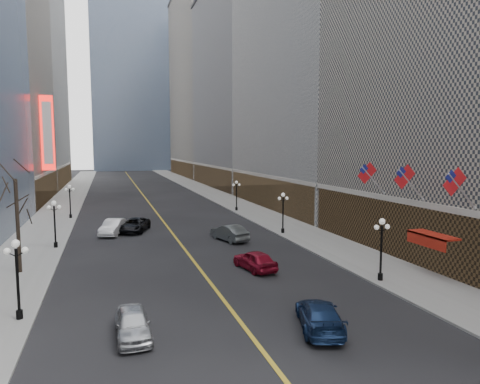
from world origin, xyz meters
TOP-DOWN VIEW (x-y plane):
  - sidewalk_east at (14.00, 70.00)m, footprint 6.00×230.00m
  - sidewalk_west at (-14.00, 70.00)m, footprint 6.00×230.00m
  - lane_line at (0.00, 80.00)m, footprint 0.25×200.00m
  - bldg_east_c at (29.88, 106.00)m, footprint 26.60×40.60m
  - bldg_east_d at (29.90, 149.00)m, footprint 26.60×46.60m
  - bldg_west_d at (-29.92, 121.00)m, footprint 26.60×38.60m
  - streetlamp_east_1 at (11.80, 30.00)m, footprint 1.26×0.44m
  - streetlamp_east_2 at (11.80, 48.00)m, footprint 1.26×0.44m
  - streetlamp_east_3 at (11.80, 66.00)m, footprint 1.26×0.44m
  - streetlamp_west_1 at (-11.80, 30.00)m, footprint 1.26×0.44m
  - streetlamp_west_2 at (-11.80, 48.00)m, footprint 1.26×0.44m
  - streetlamp_west_3 at (-11.80, 66.00)m, footprint 1.26×0.44m
  - flag_3 at (15.31, 27.00)m, footprint 2.87×0.12m
  - flag_4 at (15.31, 32.00)m, footprint 2.87×0.12m
  - flag_5 at (15.31, 37.00)m, footprint 2.87×0.12m
  - awning_c at (16.11, 30.00)m, footprint 1.40×4.00m
  - theatre_marquee at (-15.88, 80.00)m, footprint 2.00×0.55m
  - tree_west_far at (-13.50, 40.00)m, footprint 3.60×3.60m
  - car_nb_near at (-5.84, 26.03)m, footprint 1.83×4.35m
  - car_nb_mid at (-6.40, 53.43)m, footprint 3.37×5.50m
  - car_nb_far at (-4.01, 54.36)m, footprint 4.29×6.14m
  - car_sb_near at (3.80, 24.12)m, footprint 3.60×5.61m
  - car_sb_mid at (4.16, 35.69)m, footprint 2.75×4.92m
  - car_sb_far at (5.13, 46.54)m, footprint 3.20×5.39m

SIDE VIEW (x-z plane):
  - lane_line at x=0.00m, z-range 0.00..0.02m
  - sidewalk_east at x=14.00m, z-range 0.00..0.15m
  - sidewalk_west at x=-14.00m, z-range 0.00..0.15m
  - car_nb_near at x=-5.84m, z-range 0.00..1.47m
  - car_sb_near at x=3.80m, z-range 0.00..1.51m
  - car_nb_far at x=-4.01m, z-range 0.00..1.56m
  - car_sb_mid at x=4.16m, z-range 0.00..1.58m
  - car_sb_far at x=5.13m, z-range 0.00..1.68m
  - car_nb_mid at x=-6.40m, z-range 0.00..1.71m
  - streetlamp_east_1 at x=11.80m, z-range 0.64..5.16m
  - streetlamp_east_2 at x=11.80m, z-range 0.64..5.16m
  - streetlamp_east_3 at x=11.80m, z-range 0.64..5.16m
  - streetlamp_west_1 at x=-11.80m, z-range 0.64..5.16m
  - streetlamp_west_2 at x=-11.80m, z-range 0.64..5.16m
  - streetlamp_west_3 at x=-11.80m, z-range 0.64..5.16m
  - awning_c at x=16.11m, z-range 2.62..3.54m
  - tree_west_far at x=-13.50m, z-range 2.28..10.20m
  - flag_3 at x=15.31m, z-range 5.85..8.72m
  - flag_4 at x=15.31m, z-range 5.85..8.72m
  - flag_5 at x=15.31m, z-range 5.85..8.72m
  - theatre_marquee at x=-15.88m, z-range 6.00..18.00m
  - bldg_east_c at x=29.88m, z-range -0.22..48.58m
  - bldg_east_d at x=29.90m, z-range -0.23..62.57m
  - bldg_west_d at x=-29.92m, z-range -0.23..72.57m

